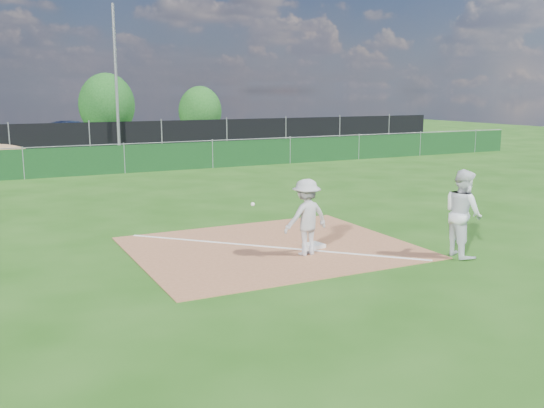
{
  "coord_description": "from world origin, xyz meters",
  "views": [
    {
      "loc": [
        -5.86,
        -10.75,
        3.46
      ],
      "look_at": [
        0.02,
        1.0,
        1.0
      ],
      "focal_mm": 40.0,
      "sensor_mm": 36.0,
      "label": 1
    }
  ],
  "objects_px": {
    "light_pole": "(116,81)",
    "tree_right": "(200,111)",
    "play_at_first": "(306,217)",
    "runner": "(463,213)",
    "car_mid": "(78,134)",
    "car_right": "(167,136)",
    "first_base": "(314,246)",
    "tree_mid": "(107,105)"
  },
  "relations": [
    {
      "from": "first_base",
      "to": "runner",
      "type": "height_order",
      "value": "runner"
    },
    {
      "from": "runner",
      "to": "car_right",
      "type": "bearing_deg",
      "value": 7.04
    },
    {
      "from": "car_right",
      "to": "first_base",
      "type": "bearing_deg",
      "value": -166.61
    },
    {
      "from": "play_at_first",
      "to": "runner",
      "type": "relative_size",
      "value": 1.03
    },
    {
      "from": "car_mid",
      "to": "light_pole",
      "type": "bearing_deg",
      "value": -173.35
    },
    {
      "from": "runner",
      "to": "play_at_first",
      "type": "bearing_deg",
      "value": 73.76
    },
    {
      "from": "car_mid",
      "to": "car_right",
      "type": "relative_size",
      "value": 1.17
    },
    {
      "from": "tree_right",
      "to": "play_at_first",
      "type": "bearing_deg",
      "value": -106.22
    },
    {
      "from": "car_right",
      "to": "tree_mid",
      "type": "height_order",
      "value": "tree_mid"
    },
    {
      "from": "runner",
      "to": "light_pole",
      "type": "bearing_deg",
      "value": 15.57
    },
    {
      "from": "play_at_first",
      "to": "runner",
      "type": "height_order",
      "value": "runner"
    },
    {
      "from": "car_mid",
      "to": "tree_right",
      "type": "height_order",
      "value": "tree_right"
    },
    {
      "from": "car_mid",
      "to": "tree_right",
      "type": "distance_m",
      "value": 10.98
    },
    {
      "from": "car_right",
      "to": "tree_right",
      "type": "distance_m",
      "value": 7.73
    },
    {
      "from": "light_pole",
      "to": "tree_mid",
      "type": "height_order",
      "value": "light_pole"
    },
    {
      "from": "car_mid",
      "to": "runner",
      "type": "bearing_deg",
      "value": 178.26
    },
    {
      "from": "light_pole",
      "to": "play_at_first",
      "type": "bearing_deg",
      "value": -92.81
    },
    {
      "from": "play_at_first",
      "to": "tree_mid",
      "type": "bearing_deg",
      "value": 85.08
    },
    {
      "from": "play_at_first",
      "to": "runner",
      "type": "bearing_deg",
      "value": -27.51
    },
    {
      "from": "light_pole",
      "to": "runner",
      "type": "distance_m",
      "value": 24.36
    },
    {
      "from": "light_pole",
      "to": "car_mid",
      "type": "xyz_separation_m",
      "value": [
        -1.36,
        5.23,
        -3.17
      ]
    },
    {
      "from": "car_mid",
      "to": "tree_right",
      "type": "relative_size",
      "value": 1.31
    },
    {
      "from": "light_pole",
      "to": "first_base",
      "type": "distance_m",
      "value": 22.5
    },
    {
      "from": "light_pole",
      "to": "tree_right",
      "type": "xyz_separation_m",
      "value": [
        8.4,
        10.13,
        -2.03
      ]
    },
    {
      "from": "light_pole",
      "to": "play_at_first",
      "type": "relative_size",
      "value": 4.19
    },
    {
      "from": "tree_mid",
      "to": "tree_right",
      "type": "xyz_separation_m",
      "value": [
        6.55,
        -1.76,
        -0.48
      ]
    },
    {
      "from": "light_pole",
      "to": "tree_mid",
      "type": "bearing_deg",
      "value": 81.13
    },
    {
      "from": "runner",
      "to": "tree_mid",
      "type": "distance_m",
      "value": 36.02
    },
    {
      "from": "car_mid",
      "to": "tree_mid",
      "type": "bearing_deg",
      "value": -33.67
    },
    {
      "from": "play_at_first",
      "to": "tree_mid",
      "type": "xyz_separation_m",
      "value": [
        2.97,
        34.47,
        1.62
      ]
    },
    {
      "from": "runner",
      "to": "tree_right",
      "type": "height_order",
      "value": "tree_right"
    },
    {
      "from": "first_base",
      "to": "play_at_first",
      "type": "distance_m",
      "value": 1.0
    },
    {
      "from": "light_pole",
      "to": "tree_right",
      "type": "relative_size",
      "value": 2.09
    },
    {
      "from": "first_base",
      "to": "tree_right",
      "type": "bearing_deg",
      "value": 74.32
    },
    {
      "from": "tree_mid",
      "to": "tree_right",
      "type": "height_order",
      "value": "tree_mid"
    },
    {
      "from": "play_at_first",
      "to": "tree_mid",
      "type": "relative_size",
      "value": 0.4
    },
    {
      "from": "car_right",
      "to": "tree_mid",
      "type": "xyz_separation_m",
      "value": [
        -2.04,
        7.89,
        1.82
      ]
    },
    {
      "from": "tree_right",
      "to": "car_right",
      "type": "bearing_deg",
      "value": -126.35
    },
    {
      "from": "tree_right",
      "to": "first_base",
      "type": "bearing_deg",
      "value": -105.68
    },
    {
      "from": "first_base",
      "to": "tree_right",
      "type": "relative_size",
      "value": 0.1
    },
    {
      "from": "light_pole",
      "to": "car_right",
      "type": "relative_size",
      "value": 1.87
    },
    {
      "from": "first_base",
      "to": "play_at_first",
      "type": "xyz_separation_m",
      "value": [
        -0.45,
        -0.44,
        0.77
      ]
    }
  ]
}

